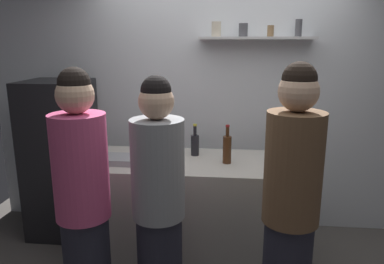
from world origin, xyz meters
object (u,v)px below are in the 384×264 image
at_px(water_bottle_plastic, 151,140).
at_px(refrigerator, 61,159).
at_px(baking_pan, 119,159).
at_px(person_brown_jacket, 290,212).
at_px(person_grey_hoodie, 159,209).
at_px(person_pink_top, 84,209).
at_px(utensil_holder, 171,148).
at_px(wine_bottle_dark_glass, 195,144).
at_px(wine_bottle_amber_glass, 227,149).

bearing_deg(water_bottle_plastic, refrigerator, 170.98).
distance_m(baking_pan, person_brown_jacket, 1.49).
bearing_deg(person_grey_hoodie, person_pink_top, -90.49).
bearing_deg(baking_pan, utensil_holder, 31.38).
distance_m(utensil_holder, person_brown_jacket, 1.34).
bearing_deg(person_grey_hoodie, water_bottle_plastic, -179.09).
height_order(wine_bottle_dark_glass, water_bottle_plastic, wine_bottle_dark_glass).
distance_m(baking_pan, wine_bottle_amber_glass, 0.90).
height_order(water_bottle_plastic, person_pink_top, person_pink_top).
bearing_deg(person_pink_top, utensil_holder, -176.36).
xyz_separation_m(refrigerator, wine_bottle_amber_glass, (1.64, -0.41, 0.27)).
distance_m(wine_bottle_amber_glass, person_grey_hoodie, 0.90).
height_order(refrigerator, person_pink_top, person_pink_top).
distance_m(refrigerator, water_bottle_plastic, 1.00).
bearing_deg(wine_bottle_amber_glass, refrigerator, 165.97).
bearing_deg(wine_bottle_amber_glass, person_brown_jacket, -64.99).
relative_size(baking_pan, person_brown_jacket, 0.19).
bearing_deg(baking_pan, water_bottle_plastic, 58.22).
xyz_separation_m(person_brown_jacket, person_pink_top, (-1.28, -0.04, -0.02)).
bearing_deg(person_pink_top, person_brown_jacket, 116.02).
xyz_separation_m(wine_bottle_amber_glass, person_grey_hoodie, (-0.43, -0.77, -0.20)).
bearing_deg(wine_bottle_dark_glass, refrigerator, 170.86).
xyz_separation_m(baking_pan, person_brown_jacket, (1.28, -0.76, -0.05)).
height_order(utensil_holder, person_grey_hoodie, person_grey_hoodie).
relative_size(water_bottle_plastic, person_brown_jacket, 0.14).
bearing_deg(baking_pan, person_grey_hoodie, -56.25).
xyz_separation_m(baking_pan, wine_bottle_dark_glass, (0.61, 0.26, 0.08)).
bearing_deg(water_bottle_plastic, baking_pan, -121.78).
distance_m(wine_bottle_amber_glass, water_bottle_plastic, 0.74).
bearing_deg(utensil_holder, person_grey_hoodie, -86.03).
height_order(refrigerator, water_bottle_plastic, refrigerator).
bearing_deg(refrigerator, person_brown_jacket, -31.53).
height_order(refrigerator, person_grey_hoodie, person_grey_hoodie).
bearing_deg(water_bottle_plastic, wine_bottle_dark_glass, -9.41).
height_order(utensil_holder, person_brown_jacket, person_brown_jacket).
relative_size(utensil_holder, water_bottle_plastic, 0.89).
bearing_deg(wine_bottle_amber_glass, water_bottle_plastic, 159.43).
height_order(utensil_holder, water_bottle_plastic, water_bottle_plastic).
relative_size(refrigerator, wine_bottle_dark_glass, 5.48).
xyz_separation_m(refrigerator, wine_bottle_dark_glass, (1.35, -0.22, 0.25)).
relative_size(baking_pan, wine_bottle_amber_glass, 1.05).
bearing_deg(wine_bottle_dark_glass, person_grey_hoodie, -98.69).
bearing_deg(refrigerator, wine_bottle_dark_glass, -9.14).
bearing_deg(baking_pan, refrigerator, 147.06).
xyz_separation_m(utensil_holder, person_brown_jacket, (0.88, -1.01, -0.09)).
xyz_separation_m(refrigerator, utensil_holder, (1.14, -0.24, 0.22)).
bearing_deg(refrigerator, wine_bottle_amber_glass, -14.03).
relative_size(person_brown_jacket, person_pink_top, 1.02).
relative_size(refrigerator, wine_bottle_amber_glass, 4.79).
bearing_deg(person_pink_top, baking_pan, -155.29).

